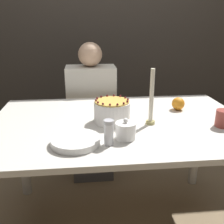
{
  "coord_description": "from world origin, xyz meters",
  "views": [
    {
      "loc": [
        -0.2,
        -1.42,
        1.32
      ],
      "look_at": [
        -0.05,
        -0.01,
        0.83
      ],
      "focal_mm": 42.0,
      "sensor_mm": 36.0,
      "label": 1
    }
  ],
  "objects": [
    {
      "name": "cup",
      "position": [
        0.56,
        -0.14,
        0.81
      ],
      "size": [
        0.09,
        0.09,
        0.09
      ],
      "color": "#993D33",
      "rests_on": "dining_table"
    },
    {
      "name": "plate_stack",
      "position": [
        -0.25,
        -0.28,
        0.78
      ],
      "size": [
        0.24,
        0.24,
        0.03
      ],
      "color": "white",
      "rests_on": "dining_table"
    },
    {
      "name": "dining_table",
      "position": [
        0.0,
        0.0,
        0.66
      ],
      "size": [
        1.51,
        0.99,
        0.77
      ],
      "color": "beige",
      "rests_on": "ground_plane"
    },
    {
      "name": "sugar_shaker",
      "position": [
        -0.09,
        -0.3,
        0.83
      ],
      "size": [
        0.05,
        0.05,
        0.12
      ],
      "color": "white",
      "rests_on": "dining_table"
    },
    {
      "name": "wall_behind",
      "position": [
        0.0,
        1.4,
        1.3
      ],
      "size": [
        8.0,
        0.05,
        2.6
      ],
      "color": "#38332D",
      "rests_on": "ground_plane"
    },
    {
      "name": "cake",
      "position": [
        -0.05,
        -0.01,
        0.83
      ],
      "size": [
        0.21,
        0.21,
        0.14
      ],
      "color": "white",
      "rests_on": "dining_table"
    },
    {
      "name": "sugar_bowl",
      "position": [
        -0.01,
        -0.25,
        0.81
      ],
      "size": [
        0.1,
        0.1,
        0.11
      ],
      "color": "white",
      "rests_on": "dining_table"
    },
    {
      "name": "orange_fruit_0",
      "position": [
        -0.01,
        0.21,
        0.81
      ],
      "size": [
        0.08,
        0.08,
        0.08
      ],
      "color": "orange",
      "rests_on": "dining_table"
    },
    {
      "name": "candle",
      "position": [
        0.16,
        -0.06,
        0.9
      ],
      "size": [
        0.05,
        0.05,
        0.32
      ],
      "color": "tan",
      "rests_on": "dining_table"
    },
    {
      "name": "orange_fruit_1",
      "position": [
        0.41,
        0.16,
        0.81
      ],
      "size": [
        0.08,
        0.08,
        0.08
      ],
      "color": "orange",
      "rests_on": "dining_table"
    },
    {
      "name": "person_man_blue_shirt",
      "position": [
        -0.15,
        0.69,
        0.5
      ],
      "size": [
        0.4,
        0.34,
        1.16
      ],
      "rotation": [
        0.0,
        0.0,
        3.14
      ],
      "color": "#595960",
      "rests_on": "ground_plane"
    }
  ]
}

